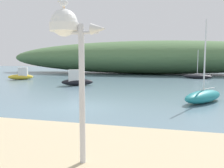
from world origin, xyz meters
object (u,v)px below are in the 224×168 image
(motorboat_near_shore, at_px, (21,75))
(sailboat_mid_channel, at_px, (203,96))
(mast_structure, at_px, (69,35))
(motorboat_west_reach, at_px, (76,80))
(sailboat_by_sandbar, at_px, (197,76))
(seagull_on_radar, at_px, (63,3))

(motorboat_near_shore, bearing_deg, sailboat_mid_channel, -28.93)
(mast_structure, bearing_deg, sailboat_mid_channel, 68.08)
(motorboat_west_reach, bearing_deg, sailboat_by_sandbar, 44.20)
(sailboat_mid_channel, bearing_deg, mast_structure, -111.92)
(motorboat_west_reach, xyz_separation_m, sailboat_mid_channel, (10.01, -6.06, -0.14))
(seagull_on_radar, bearing_deg, sailboat_mid_channel, 67.46)
(motorboat_near_shore, distance_m, sailboat_by_sandbar, 20.95)
(motorboat_west_reach, bearing_deg, sailboat_mid_channel, -31.19)
(seagull_on_radar, distance_m, motorboat_near_shore, 24.66)
(seagull_on_radar, relative_size, sailboat_by_sandbar, 0.08)
(motorboat_west_reach, height_order, sailboat_by_sandbar, sailboat_by_sandbar)
(seagull_on_radar, bearing_deg, motorboat_west_reach, 112.32)
(mast_structure, bearing_deg, seagull_on_radar, 177.19)
(mast_structure, distance_m, sailboat_mid_channel, 10.14)
(mast_structure, xyz_separation_m, sailboat_mid_channel, (3.67, 9.12, -2.49))
(seagull_on_radar, xyz_separation_m, motorboat_west_reach, (-6.23, 15.17, -2.99))
(mast_structure, height_order, sailboat_mid_channel, sailboat_mid_channel)
(sailboat_mid_channel, bearing_deg, seagull_on_radar, -112.54)
(motorboat_near_shore, height_order, sailboat_by_sandbar, sailboat_by_sandbar)
(motorboat_near_shore, xyz_separation_m, sailboat_mid_channel, (18.66, -10.32, -0.14))
(motorboat_west_reach, distance_m, sailboat_mid_channel, 11.70)
(motorboat_near_shore, xyz_separation_m, sailboat_by_sandbar, (19.87, 6.65, -0.21))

